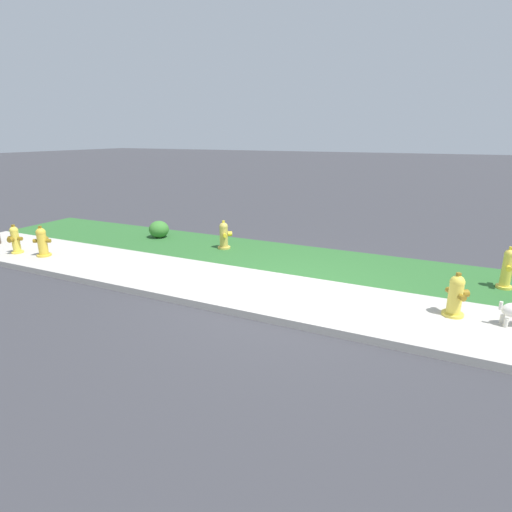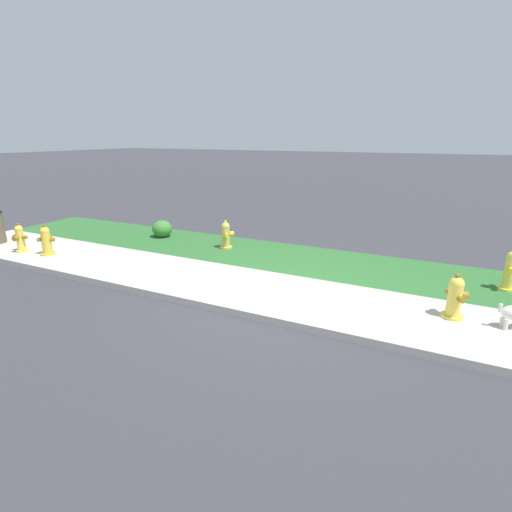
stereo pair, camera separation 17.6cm
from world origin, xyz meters
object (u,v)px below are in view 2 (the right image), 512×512
Objects in this scene: fire_hydrant_far_end at (455,297)px; shrub_bush_far_verge at (162,229)px; fire_hydrant_across_street at (226,235)px; fire_hydrant_at_driveway at (510,270)px; fire_hydrant_by_grass_verge at (20,238)px; fire_hydrant_mid_block at (46,241)px.

fire_hydrant_far_end is 7.54m from shrub_bush_far_verge.
fire_hydrant_across_street is 5.96m from fire_hydrant_at_driveway.
fire_hydrant_mid_block reaches higher than fire_hydrant_by_grass_verge.
fire_hydrant_at_driveway is at bearing 179.86° from fire_hydrant_by_grass_verge.
shrub_bush_far_verge is (1.28, 2.56, -0.11)m from fire_hydrant_mid_block.
fire_hydrant_across_street is 1.31× the size of shrub_bush_far_verge.
fire_hydrant_mid_block is 9.65m from fire_hydrant_at_driveway.
fire_hydrant_mid_block is at bearing -122.23° from fire_hydrant_far_end.
fire_hydrant_across_street is at bearing -5.39° from shrub_bush_far_verge.
fire_hydrant_mid_block reaches higher than shrub_bush_far_verge.
fire_hydrant_across_street is 0.98× the size of fire_hydrant_mid_block.
fire_hydrant_by_grass_verge is 0.98× the size of fire_hydrant_far_end.
shrub_bush_far_verge is at bearing -140.85° from fire_hydrant_by_grass_verge.
fire_hydrant_across_street is (4.22, 2.47, 0.00)m from fire_hydrant_by_grass_verge.
fire_hydrant_across_street is 5.42m from fire_hydrant_far_end.
fire_hydrant_at_driveway is at bearing 48.07° from fire_hydrant_across_street.
fire_hydrant_at_driveway is (9.39, 2.23, 0.04)m from fire_hydrant_mid_block.
fire_hydrant_across_street is 4.16m from fire_hydrant_mid_block.
fire_hydrant_mid_block is 2.86m from shrub_bush_far_verge.
fire_hydrant_by_grass_verge is 9.35m from fire_hydrant_far_end.
fire_hydrant_across_street is 0.90× the size of fire_hydrant_at_driveway.
fire_hydrant_at_driveway reaches higher than fire_hydrant_mid_block.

